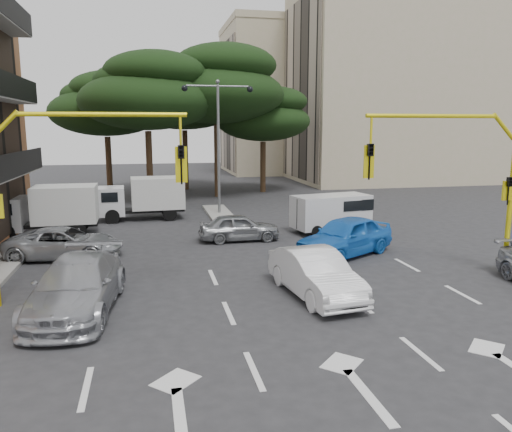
{
  "coord_description": "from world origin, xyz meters",
  "views": [
    {
      "loc": [
        -4.09,
        -13.39,
        5.25
      ],
      "look_at": [
        0.2,
        6.46,
        1.6
      ],
      "focal_mm": 35.0,
      "sensor_mm": 36.0,
      "label": 1
    }
  ],
  "objects_px": {
    "car_silver_cross_b": "(239,227)",
    "box_truck_b": "(142,199)",
    "signal_mast_right": "(469,166)",
    "car_white_hatch": "(315,274)",
    "car_silver_cross_a": "(65,243)",
    "van_white": "(331,213)",
    "box_truck_a": "(47,211)",
    "street_lamp_center": "(218,123)",
    "signal_mast_left": "(53,174)",
    "car_silver_wagon": "(77,286)",
    "car_blue_compact": "(345,236)"
  },
  "relations": [
    {
      "from": "car_silver_cross_a",
      "to": "box_truck_b",
      "type": "relative_size",
      "value": 0.93
    },
    {
      "from": "signal_mast_left",
      "to": "street_lamp_center",
      "type": "distance_m",
      "value": 15.65
    },
    {
      "from": "signal_mast_right",
      "to": "box_truck_a",
      "type": "distance_m",
      "value": 18.95
    },
    {
      "from": "signal_mast_right",
      "to": "car_white_hatch",
      "type": "distance_m",
      "value": 6.8
    },
    {
      "from": "signal_mast_left",
      "to": "car_silver_cross_a",
      "type": "relative_size",
      "value": 1.33
    },
    {
      "from": "street_lamp_center",
      "to": "box_truck_b",
      "type": "xyz_separation_m",
      "value": [
        -4.5,
        -0.5,
        -4.23
      ]
    },
    {
      "from": "car_silver_cross_b",
      "to": "box_truck_a",
      "type": "relative_size",
      "value": 0.76
    },
    {
      "from": "signal_mast_right",
      "to": "box_truck_a",
      "type": "height_order",
      "value": "signal_mast_right"
    },
    {
      "from": "signal_mast_left",
      "to": "box_truck_b",
      "type": "bearing_deg",
      "value": 80.32
    },
    {
      "from": "car_silver_cross_a",
      "to": "van_white",
      "type": "relative_size",
      "value": 1.18
    },
    {
      "from": "car_white_hatch",
      "to": "box_truck_b",
      "type": "xyz_separation_m",
      "value": [
        -5.38,
        14.63,
        0.47
      ]
    },
    {
      "from": "street_lamp_center",
      "to": "car_silver_cross_a",
      "type": "bearing_deg",
      "value": -130.86
    },
    {
      "from": "street_lamp_center",
      "to": "van_white",
      "type": "relative_size",
      "value": 2.02
    },
    {
      "from": "car_silver_cross_a",
      "to": "box_truck_a",
      "type": "xyz_separation_m",
      "value": [
        -1.51,
        4.76,
        0.58
      ]
    },
    {
      "from": "car_silver_cross_b",
      "to": "box_truck_b",
      "type": "height_order",
      "value": "box_truck_b"
    },
    {
      "from": "signal_mast_left",
      "to": "car_blue_compact",
      "type": "height_order",
      "value": "signal_mast_left"
    },
    {
      "from": "car_silver_cross_b",
      "to": "box_truck_b",
      "type": "bearing_deg",
      "value": 34.79
    },
    {
      "from": "signal_mast_right",
      "to": "car_silver_cross_b",
      "type": "bearing_deg",
      "value": 134.36
    },
    {
      "from": "car_blue_compact",
      "to": "box_truck_a",
      "type": "height_order",
      "value": "box_truck_a"
    },
    {
      "from": "signal_mast_right",
      "to": "car_white_hatch",
      "type": "bearing_deg",
      "value": -169.31
    },
    {
      "from": "signal_mast_right",
      "to": "car_silver_cross_a",
      "type": "distance_m",
      "value": 15.61
    },
    {
      "from": "car_white_hatch",
      "to": "box_truck_a",
      "type": "bearing_deg",
      "value": 124.43
    },
    {
      "from": "car_silver_cross_b",
      "to": "signal_mast_left",
      "type": "bearing_deg",
      "value": 136.46
    },
    {
      "from": "car_silver_wagon",
      "to": "box_truck_a",
      "type": "xyz_separation_m",
      "value": [
        -2.79,
        11.06,
        0.44
      ]
    },
    {
      "from": "signal_mast_left",
      "to": "van_white",
      "type": "relative_size",
      "value": 1.56
    },
    {
      "from": "signal_mast_left",
      "to": "van_white",
      "type": "xyz_separation_m",
      "value": [
        11.59,
        7.89,
        -2.92
      ]
    },
    {
      "from": "street_lamp_center",
      "to": "car_silver_cross_a",
      "type": "relative_size",
      "value": 1.72
    },
    {
      "from": "car_blue_compact",
      "to": "car_silver_cross_a",
      "type": "relative_size",
      "value": 1.05
    },
    {
      "from": "signal_mast_right",
      "to": "street_lamp_center",
      "type": "xyz_separation_m",
      "value": [
        -6.8,
        14.01,
        1.54
      ]
    },
    {
      "from": "car_silver_wagon",
      "to": "box_truck_a",
      "type": "relative_size",
      "value": 1.08
    },
    {
      "from": "signal_mast_right",
      "to": "street_lamp_center",
      "type": "height_order",
      "value": "street_lamp_center"
    },
    {
      "from": "box_truck_a",
      "to": "box_truck_b",
      "type": "xyz_separation_m",
      "value": [
        4.5,
        3.4,
        -0.01
      ]
    },
    {
      "from": "signal_mast_right",
      "to": "signal_mast_left",
      "type": "relative_size",
      "value": 1.0
    },
    {
      "from": "van_white",
      "to": "car_silver_cross_b",
      "type": "bearing_deg",
      "value": -90.55
    },
    {
      "from": "car_silver_cross_a",
      "to": "car_silver_cross_b",
      "type": "relative_size",
      "value": 1.21
    },
    {
      "from": "street_lamp_center",
      "to": "car_white_hatch",
      "type": "relative_size",
      "value": 1.77
    },
    {
      "from": "car_silver_wagon",
      "to": "van_white",
      "type": "xyz_separation_m",
      "value": [
        10.99,
        8.84,
        0.19
      ]
    },
    {
      "from": "signal_mast_right",
      "to": "van_white",
      "type": "distance_m",
      "value": 8.65
    },
    {
      "from": "street_lamp_center",
      "to": "box_truck_a",
      "type": "height_order",
      "value": "street_lamp_center"
    },
    {
      "from": "van_white",
      "to": "box_truck_a",
      "type": "xyz_separation_m",
      "value": [
        -13.79,
        2.22,
        0.25
      ]
    },
    {
      "from": "signal_mast_left",
      "to": "car_blue_compact",
      "type": "distance_m",
      "value": 11.49
    },
    {
      "from": "car_silver_cross_a",
      "to": "signal_mast_right",
      "type": "bearing_deg",
      "value": -101.67
    },
    {
      "from": "signal_mast_right",
      "to": "signal_mast_left",
      "type": "height_order",
      "value": "same"
    },
    {
      "from": "car_silver_cross_b",
      "to": "box_truck_b",
      "type": "distance_m",
      "value": 7.9
    },
    {
      "from": "signal_mast_right",
      "to": "signal_mast_left",
      "type": "xyz_separation_m",
      "value": [
        -13.61,
        0.0,
        0.0
      ]
    },
    {
      "from": "car_silver_wagon",
      "to": "car_silver_cross_a",
      "type": "height_order",
      "value": "car_silver_wagon"
    },
    {
      "from": "car_silver_cross_a",
      "to": "box_truck_a",
      "type": "bearing_deg",
      "value": 26.39
    },
    {
      "from": "car_white_hatch",
      "to": "box_truck_b",
      "type": "distance_m",
      "value": 15.59
    },
    {
      "from": "van_white",
      "to": "box_truck_a",
      "type": "distance_m",
      "value": 13.97
    },
    {
      "from": "car_white_hatch",
      "to": "box_truck_b",
      "type": "height_order",
      "value": "box_truck_b"
    }
  ]
}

